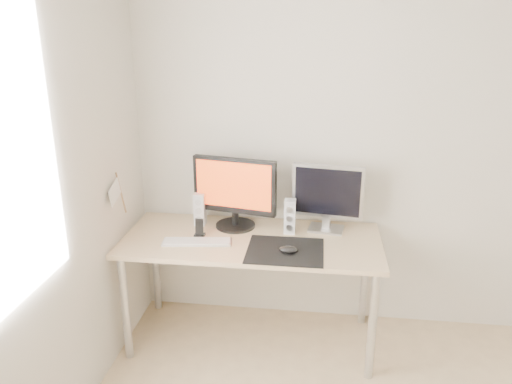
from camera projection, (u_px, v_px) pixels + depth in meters
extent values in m
plane|color=silver|center=(404.00, 147.00, 3.17)|extent=(3.50, 0.00, 3.50)
cube|color=black|center=(285.00, 251.00, 2.93)|extent=(0.45, 0.40, 0.00)
ellipsoid|color=black|center=(288.00, 250.00, 2.89)|extent=(0.11, 0.07, 0.04)
cube|color=#D1B587|center=(252.00, 240.00, 3.11)|extent=(1.60, 0.70, 0.03)
cylinder|color=silver|center=(125.00, 308.00, 3.04)|extent=(0.05, 0.05, 0.70)
cylinder|color=silver|center=(372.00, 326.00, 2.86)|extent=(0.05, 0.05, 0.70)
cylinder|color=silver|center=(156.00, 265.00, 3.59)|extent=(0.05, 0.05, 0.70)
cylinder|color=silver|center=(365.00, 277.00, 3.41)|extent=(0.05, 0.05, 0.70)
cylinder|color=black|center=(236.00, 225.00, 3.28)|extent=(0.31, 0.31, 0.02)
cylinder|color=black|center=(235.00, 216.00, 3.26)|extent=(0.05, 0.05, 0.12)
cube|color=black|center=(235.00, 186.00, 3.18)|extent=(0.55, 0.15, 0.36)
cube|color=orange|center=(233.00, 185.00, 3.16)|extent=(0.49, 0.10, 0.30)
cube|color=#BBBCBE|center=(326.00, 229.00, 3.23)|extent=(0.24, 0.19, 0.01)
cube|color=silver|center=(326.00, 221.00, 3.21)|extent=(0.06, 0.05, 0.10)
cube|color=#B1B2B4|center=(328.00, 191.00, 3.14)|extent=(0.45, 0.11, 0.34)
cube|color=black|center=(327.00, 192.00, 3.12)|extent=(0.41, 0.07, 0.30)
cube|color=white|center=(200.00, 209.00, 3.28)|extent=(0.07, 0.08, 0.22)
cylinder|color=#A9A9AB|center=(199.00, 220.00, 3.26)|extent=(0.04, 0.01, 0.04)
cylinder|color=silver|center=(198.00, 211.00, 3.24)|extent=(0.04, 0.01, 0.04)
cylinder|color=silver|center=(198.00, 203.00, 3.22)|extent=(0.04, 0.01, 0.04)
cube|color=white|center=(290.00, 216.00, 3.16)|extent=(0.07, 0.08, 0.22)
cylinder|color=silver|center=(289.00, 228.00, 3.14)|extent=(0.04, 0.01, 0.04)
cylinder|color=silver|center=(289.00, 219.00, 3.12)|extent=(0.04, 0.01, 0.04)
cylinder|color=silver|center=(290.00, 210.00, 3.10)|extent=(0.04, 0.01, 0.04)
cube|color=silver|center=(197.00, 242.00, 3.04)|extent=(0.43, 0.17, 0.01)
cube|color=white|center=(197.00, 241.00, 3.03)|extent=(0.41, 0.15, 0.01)
cube|color=black|center=(200.00, 235.00, 3.13)|extent=(0.06, 0.06, 0.01)
cube|color=black|center=(199.00, 226.00, 3.11)|extent=(0.05, 0.02, 0.10)
cylinder|color=#A57F54|center=(121.00, 193.00, 3.03)|extent=(0.01, 0.10, 0.29)
cube|color=white|center=(115.00, 192.00, 2.93)|extent=(0.00, 0.19, 0.15)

